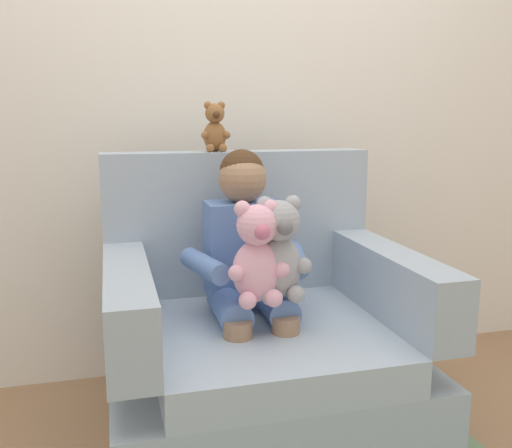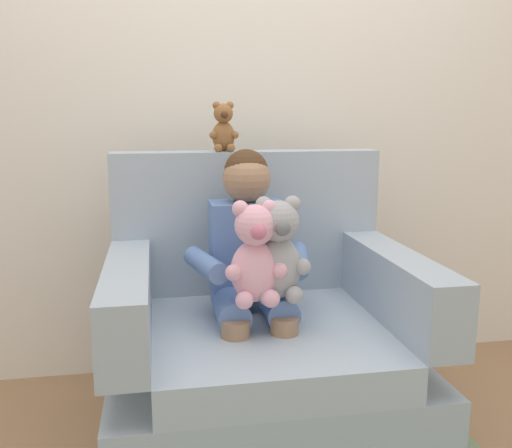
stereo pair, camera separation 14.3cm
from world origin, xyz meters
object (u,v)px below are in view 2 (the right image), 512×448
seated_child (250,257)px  plush_grey (278,252)px  plush_pink (255,256)px  plush_brown_on_backrest (223,128)px  armchair (262,351)px

seated_child → plush_grey: (0.06, -0.17, 0.05)m
plush_pink → plush_brown_on_backrest: size_ratio=1.74×
plush_pink → plush_grey: plush_grey is taller
armchair → plush_pink: bearing=-108.3°
plush_pink → plush_grey: size_ratio=0.98×
plush_grey → plush_brown_on_backrest: plush_brown_on_backrest is taller
plush_grey → armchair: bearing=94.7°
armchair → plush_grey: armchair is taller
plush_brown_on_backrest → plush_pink: bearing=-95.2°
plush_grey → plush_brown_on_backrest: size_ratio=1.78×
armchair → plush_grey: bearing=-80.8°
seated_child → plush_pink: 0.20m
seated_child → plush_grey: 0.19m
armchair → plush_brown_on_backrest: bearing=105.4°
plush_grey → plush_brown_on_backrest: bearing=99.0°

